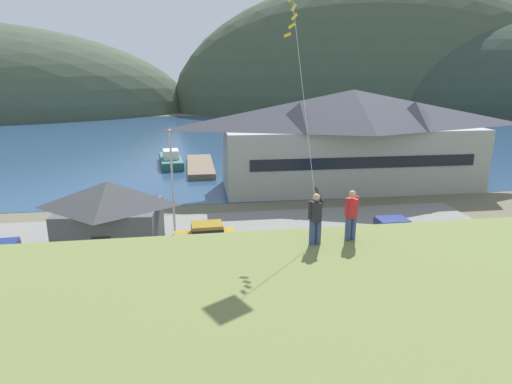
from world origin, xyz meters
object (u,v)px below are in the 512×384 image
Objects in this scene: harbor_lodge at (352,137)px; parked_car_back_row_left at (393,230)px; parked_car_mid_row_center at (501,269)px; person_kite_flyer at (316,217)px; parked_car_corner_spot at (307,276)px; parked_car_mid_row_far at (221,286)px; person_companion at (351,214)px; parked_car_front_row_red at (206,235)px; parking_light_pole at (172,176)px; wharf_dock at (200,166)px; storage_shed_near_lot at (111,221)px; moored_boat_wharfside at (171,160)px.

parked_car_back_row_left is (-2.63, -15.81, -4.31)m from harbor_lodge.
person_kite_flyer is (-13.35, -7.42, 6.30)m from parked_car_mid_row_center.
parked_car_mid_row_far is (-4.78, -0.44, 0.00)m from parked_car_corner_spot.
person_kite_flyer reaches higher than person_companion.
parked_car_back_row_left and parked_car_mid_row_center have the same top height.
parking_light_pole is at bearing 123.82° from parked_car_front_row_red.
person_companion reaches higher than wharf_dock.
parked_car_corner_spot is (11.21, -5.95, -1.74)m from storage_shed_near_lot.
harbor_lodge reaches higher than person_kite_flyer.
person_kite_flyer is (2.66, -7.75, 6.30)m from parked_car_mid_row_far.
parked_car_mid_row_center is (19.76, -36.94, 0.34)m from moored_boat_wharfside.
harbor_lodge reaches higher than parked_car_front_row_red.
parked_car_corner_spot reaches higher than wharf_dock.
parked_car_mid_row_far is at bearing 117.69° from person_companion.
person_kite_flyer is (-12.72, -30.17, 1.98)m from harbor_lodge.
parked_car_mid_row_center is at bearing -1.16° from parked_car_mid_row_far.
parked_car_front_row_red is 5.29m from parking_light_pole.
moored_boat_wharfside is 2.00× the size of parked_car_mid_row_center.
parked_car_mid_row_far is 0.99× the size of parked_car_mid_row_center.
parked_car_corner_spot is (4.80, -33.50, 0.71)m from wharf_dock.
parked_car_corner_spot is 10.54m from person_kite_flyer.
parked_car_front_row_red is 16.95m from person_companion.
storage_shed_near_lot is at bearing 126.69° from person_companion.
storage_shed_near_lot is at bearing 122.75° from person_kite_flyer.
harbor_lodge is 27.19m from storage_shed_near_lot.
storage_shed_near_lot is 3.70× the size of person_kite_flyer.
wharf_dock is (-15.40, 11.52, -5.03)m from harbor_lodge.
parked_car_mid_row_center is 22.05m from parking_light_pole.
parked_car_front_row_red and parked_car_corner_spot have the same top height.
parked_car_mid_row_center is at bearing 29.06° from person_kite_flyer.
person_companion is (6.62, -18.41, 2.79)m from parking_light_pole.
person_kite_flyer is (-2.12, -8.19, 6.30)m from parked_car_corner_spot.
storage_shed_near_lot is 0.79× the size of moored_boat_wharfside.
harbor_lodge is at bearing 67.14° from person_kite_flyer.
harbor_lodge is 16.12× the size of person_companion.
parked_car_mid_row_far is (6.43, -6.40, -1.74)m from storage_shed_near_lot.
parking_light_pole reaches higher than parked_car_mid_row_center.
parking_light_pole is (-7.44, 10.42, 3.49)m from parked_car_corner_spot.
parked_car_front_row_red is at bearing -56.18° from parking_light_pole.
parked_car_mid_row_far is 2.47× the size of person_companion.
storage_shed_near_lot is 19.26m from parked_car_back_row_left.
wharf_dock is at bearing 98.16° from parked_car_corner_spot.
person_kite_flyer is 1.31m from person_companion.
parked_car_mid_row_far is at bearing -86.62° from parked_car_front_row_red.
person_companion is at bearing -95.83° from parked_car_corner_spot.
storage_shed_near_lot is 23.50m from parked_car_mid_row_center.
parked_car_mid_row_center is at bearing -64.92° from wharf_dock.
person_companion reaches higher than parked_car_back_row_left.
parked_car_front_row_red is 2.29× the size of person_kite_flyer.
parking_light_pole is (-2.66, 10.86, 3.49)m from parked_car_mid_row_far.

